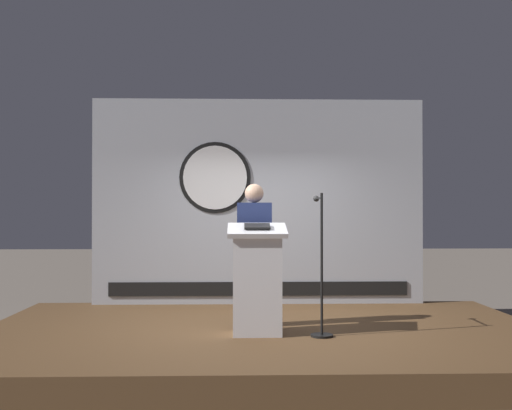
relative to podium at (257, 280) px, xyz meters
The scene contains 6 objects.
ground_plane 0.96m from the podium, 75.29° to the left, with size 40.00×40.00×0.00m, color #6B6056.
stage_platform 0.82m from the podium, 75.29° to the left, with size 6.40×4.00×0.30m, color brown.
banner_display 2.37m from the podium, 87.99° to the left, with size 4.78×0.12×2.96m.
podium is the anchor object (origin of this frame).
speaker_person 0.54m from the podium, 92.20° to the left, with size 0.40×0.26×1.65m.
microphone_stand 0.69m from the podium, ahead, with size 0.24×0.60×1.53m.
Camera 1 is at (-0.30, -6.89, 1.62)m, focal length 42.36 mm.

